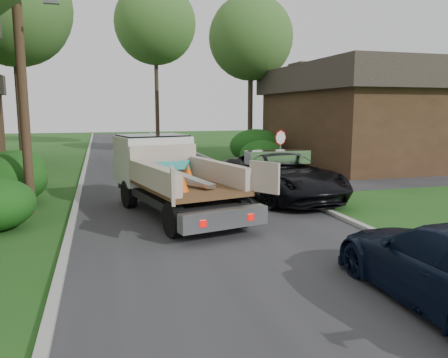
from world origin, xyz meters
TOP-DOWN VIEW (x-y plane):
  - ground at (0.00, 0.00)m, footprint 120.00×120.00m
  - road at (0.00, 10.00)m, footprint 8.00×90.00m
  - side_street at (12.00, 9.00)m, footprint 16.00×7.00m
  - curb_left at (-4.10, 10.00)m, footprint 0.20×90.00m
  - curb_right at (4.10, 10.00)m, footprint 0.20×90.00m
  - stop_sign at (5.20, 9.00)m, footprint 0.71×0.32m
  - utility_pole at (-5.48, 4.98)m, footprint 2.42×1.25m
  - house_right at (13.00, 14.00)m, footprint 9.72×12.96m
  - hedge_left_b at (-6.50, 6.50)m, footprint 2.86×2.86m
  - hedge_left_c at (-6.80, 10.00)m, footprint 2.60×2.60m
  - hedge_right_a at (5.80, 13.00)m, footprint 2.60×2.60m
  - hedge_right_b at (6.50, 16.00)m, footprint 3.38×3.38m
  - tree_left_far at (-7.50, 17.00)m, footprint 6.40×6.40m
  - tree_right_far at (7.50, 20.00)m, footprint 6.00×6.00m
  - tree_center_far at (2.00, 30.00)m, footprint 7.20×7.20m
  - flatbed_truck at (-1.06, 4.25)m, footprint 4.18×7.12m
  - black_pickup at (3.60, 5.09)m, footprint 3.49×6.67m

SIDE VIEW (x-z plane):
  - ground at x=0.00m, z-range 0.00..0.00m
  - road at x=0.00m, z-range -0.01..0.01m
  - side_street at x=12.00m, z-range 0.00..0.02m
  - curb_left at x=-4.10m, z-range 0.00..0.12m
  - curb_right at x=4.10m, z-range 0.00..0.12m
  - hedge_left_c at x=-6.80m, z-range 0.00..1.70m
  - hedge_right_a at x=5.80m, z-range 0.00..1.70m
  - black_pickup at x=3.60m, z-range 0.00..1.79m
  - hedge_left_b at x=-6.50m, z-range 0.00..1.87m
  - hedge_right_b at x=6.50m, z-range 0.00..2.21m
  - flatbed_truck at x=-1.06m, z-range 0.11..2.64m
  - stop_sign at x=5.20m, z-range 0.54..3.02m
  - house_right at x=13.00m, z-range 0.06..6.26m
  - utility_pole at x=-5.48m, z-range 0.17..10.17m
  - tree_right_far at x=7.50m, z-range 2.73..14.23m
  - tree_left_far at x=-7.50m, z-range 2.88..15.08m
  - tree_center_far at x=2.00m, z-range 3.68..18.28m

